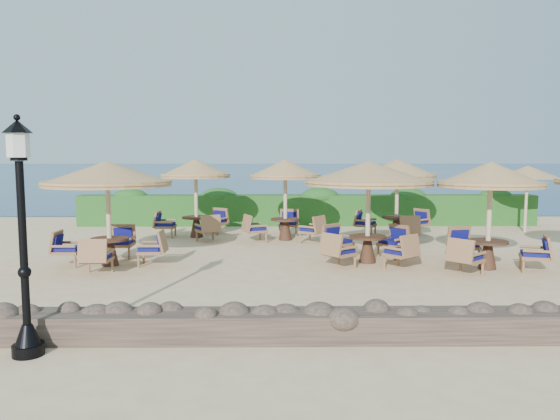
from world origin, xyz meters
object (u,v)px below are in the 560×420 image
object	(u,v)px
extra_parasol	(528,172)
cafe_set_1	(368,189)
lamp_post	(23,247)
cafe_set_3	(196,185)
cafe_set_0	(108,190)
cafe_set_4	(285,186)
cafe_set_2	(490,194)
cafe_set_5	(397,183)

from	to	relation	value
extra_parasol	cafe_set_1	distance (m)	8.65
lamp_post	cafe_set_3	bearing A→B (deg)	85.55
cafe_set_1	cafe_set_0	bearing A→B (deg)	-177.34
extra_parasol	cafe_set_4	distance (m)	8.92
lamp_post	cafe_set_1	xyz separation A→B (m)	(5.93, 6.51, 0.39)
extra_parasol	cafe_set_2	size ratio (longest dim) A/B	0.88
lamp_post	cafe_set_3	distance (m)	10.91
extra_parasol	cafe_set_5	xyz separation A→B (m)	(-4.96, -1.21, -0.31)
cafe_set_2	cafe_set_5	xyz separation A→B (m)	(-1.13, 5.09, 0.01)
cafe_set_1	lamp_post	bearing A→B (deg)	-132.34
cafe_set_5	cafe_set_0	bearing A→B (deg)	-151.15
cafe_set_4	cafe_set_5	size ratio (longest dim) A/B	1.00
cafe_set_0	cafe_set_3	bearing A→B (deg)	71.76
lamp_post	cafe_set_1	distance (m)	8.81
cafe_set_2	cafe_set_4	xyz separation A→B (m)	(-4.91, 4.57, -0.07)
cafe_set_1	cafe_set_4	size ratio (longest dim) A/B	1.21
lamp_post	cafe_set_4	xyz separation A→B (m)	(3.86, 10.27, 0.23)
cafe_set_0	cafe_set_5	bearing A→B (deg)	28.85
cafe_set_2	cafe_set_4	bearing A→B (deg)	137.04
lamp_post	cafe_set_0	bearing A→B (deg)	96.39
cafe_set_1	cafe_set_5	size ratio (longest dim) A/B	1.21
lamp_post	extra_parasol	world-z (taller)	lamp_post
cafe_set_2	cafe_set_5	size ratio (longest dim) A/B	0.99
lamp_post	cafe_set_5	distance (m)	13.22
extra_parasol	cafe_set_5	world-z (taller)	cafe_set_5
cafe_set_5	cafe_set_2	bearing A→B (deg)	-77.49
cafe_set_2	cafe_set_4	size ratio (longest dim) A/B	0.99
cafe_set_0	cafe_set_2	size ratio (longest dim) A/B	1.19
extra_parasol	cafe_set_4	bearing A→B (deg)	-168.82
extra_parasol	cafe_set_3	xyz separation A→B (m)	(-11.75, -1.13, -0.38)
lamp_post	extra_parasol	distance (m)	17.41
lamp_post	cafe_set_5	xyz separation A→B (m)	(7.64, 10.79, 0.31)
cafe_set_0	cafe_set_5	xyz separation A→B (m)	(8.33, 4.59, -0.06)
cafe_set_0	cafe_set_2	xyz separation A→B (m)	(9.46, -0.50, -0.07)
cafe_set_5	cafe_set_4	bearing A→B (deg)	-172.23
cafe_set_2	cafe_set_4	world-z (taller)	same
cafe_set_3	cafe_set_4	world-z (taller)	same
cafe_set_4	lamp_post	bearing A→B (deg)	-110.58
cafe_set_4	cafe_set_2	bearing A→B (deg)	-42.96
lamp_post	cafe_set_4	size ratio (longest dim) A/B	1.20
lamp_post	cafe_set_3	xyz separation A→B (m)	(0.85, 10.87, 0.24)
extra_parasol	cafe_set_5	bearing A→B (deg)	-166.28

